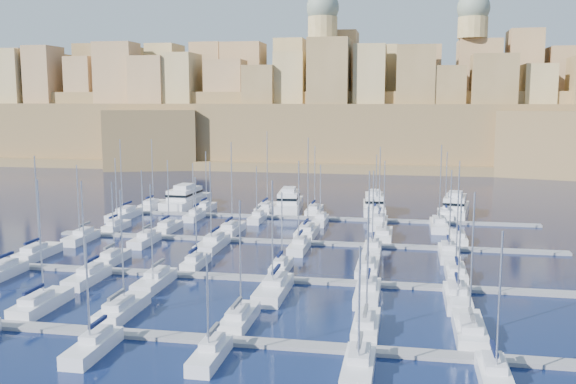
% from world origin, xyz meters
% --- Properties ---
extents(ground, '(600.00, 600.00, 0.00)m').
position_xyz_m(ground, '(0.00, 0.00, 0.00)').
color(ground, black).
rests_on(ground, ground).
extents(pontoon_near, '(84.00, 2.00, 0.40)m').
position_xyz_m(pontoon_near, '(0.00, -34.00, 0.20)').
color(pontoon_near, slate).
rests_on(pontoon_near, ground).
extents(pontoon_mid_near, '(84.00, 2.00, 0.40)m').
position_xyz_m(pontoon_mid_near, '(0.00, -12.00, 0.20)').
color(pontoon_mid_near, slate).
rests_on(pontoon_mid_near, ground).
extents(pontoon_mid_far, '(84.00, 2.00, 0.40)m').
position_xyz_m(pontoon_mid_far, '(0.00, 10.00, 0.20)').
color(pontoon_mid_far, slate).
rests_on(pontoon_mid_far, ground).
extents(pontoon_far, '(84.00, 2.00, 0.40)m').
position_xyz_m(pontoon_far, '(0.00, 32.00, 0.20)').
color(pontoon_far, slate).
rests_on(pontoon_far, ground).
extents(sailboat_1, '(2.85, 9.49, 15.05)m').
position_xyz_m(sailboat_1, '(-23.00, -28.37, 0.76)').
color(sailboat_1, silver).
rests_on(sailboat_1, ground).
extents(sailboat_2, '(2.77, 9.23, 14.13)m').
position_xyz_m(sailboat_2, '(-13.20, -28.50, 0.75)').
color(sailboat_2, silver).
rests_on(sailboat_2, ground).
extents(sailboat_3, '(2.53, 8.44, 13.46)m').
position_xyz_m(sailboat_3, '(0.16, -28.89, 0.73)').
color(sailboat_3, silver).
rests_on(sailboat_3, ground).
extents(sailboat_4, '(2.56, 8.53, 13.23)m').
position_xyz_m(sailboat_4, '(13.37, -28.85, 0.73)').
color(sailboat_4, silver).
rests_on(sailboat_4, ground).
extents(sailboat_5, '(2.90, 9.67, 14.84)m').
position_xyz_m(sailboat_5, '(23.57, -28.28, 0.76)').
color(sailboat_5, silver).
rests_on(sailboat_5, ground).
extents(sailboat_8, '(2.44, 8.14, 11.57)m').
position_xyz_m(sailboat_8, '(-11.25, -38.96, 0.71)').
color(sailboat_8, silver).
rests_on(sailboat_8, ground).
extents(sailboat_9, '(2.27, 7.56, 10.45)m').
position_xyz_m(sailboat_9, '(-0.00, -38.68, 0.70)').
color(sailboat_9, silver).
rests_on(sailboat_9, ground).
extents(sailboat_10, '(2.58, 8.60, 11.80)m').
position_xyz_m(sailboat_10, '(13.38, -39.19, 0.72)').
color(sailboat_10, silver).
rests_on(sailboat_10, ground).
extents(sailboat_11, '(2.48, 8.25, 13.46)m').
position_xyz_m(sailboat_11, '(24.61, -39.02, 0.73)').
color(sailboat_11, silver).
rests_on(sailboat_11, ground).
extents(sailboat_12, '(2.82, 9.41, 15.53)m').
position_xyz_m(sailboat_12, '(-36.97, -6.41, 0.76)').
color(sailboat_12, silver).
rests_on(sailboat_12, ground).
extents(sailboat_13, '(2.27, 7.56, 12.04)m').
position_xyz_m(sailboat_13, '(-24.44, -7.32, 0.72)').
color(sailboat_13, silver).
rests_on(sailboat_13, ground).
extents(sailboat_14, '(2.25, 7.49, 13.01)m').
position_xyz_m(sailboat_14, '(-11.91, -7.35, 0.73)').
color(sailboat_14, silver).
rests_on(sailboat_14, ground).
extents(sailboat_15, '(2.21, 7.35, 11.27)m').
position_xyz_m(sailboat_15, '(0.40, -7.42, 0.71)').
color(sailboat_15, silver).
rests_on(sailboat_15, ground).
extents(sailboat_16, '(2.89, 9.64, 14.27)m').
position_xyz_m(sailboat_16, '(12.17, -6.30, 0.75)').
color(sailboat_16, silver).
rests_on(sailboat_16, ground).
extents(sailboat_17, '(2.61, 8.70, 14.29)m').
position_xyz_m(sailboat_17, '(23.77, -6.76, 0.74)').
color(sailboat_17, silver).
rests_on(sailboat_17, ground).
extents(sailboat_19, '(2.64, 8.81, 13.58)m').
position_xyz_m(sailboat_19, '(-23.17, -17.29, 0.74)').
color(sailboat_19, silver).
rests_on(sailboat_19, ground).
extents(sailboat_20, '(2.73, 9.11, 13.42)m').
position_xyz_m(sailboat_20, '(-13.91, -17.44, 0.74)').
color(sailboat_20, silver).
rests_on(sailboat_20, ground).
extents(sailboat_21, '(3.17, 10.58, 14.39)m').
position_xyz_m(sailboat_21, '(1.58, -18.16, 0.76)').
color(sailboat_21, silver).
rests_on(sailboat_21, ground).
extents(sailboat_22, '(2.82, 9.42, 13.18)m').
position_xyz_m(sailboat_22, '(12.84, -17.59, 0.74)').
color(sailboat_22, silver).
rests_on(sailboat_22, ground).
extents(sailboat_23, '(2.82, 9.39, 13.51)m').
position_xyz_m(sailboat_23, '(23.16, -17.58, 0.74)').
color(sailboat_23, silver).
rests_on(sailboat_23, ground).
extents(sailboat_24, '(2.30, 7.68, 13.35)m').
position_xyz_m(sailboat_24, '(-34.38, 14.74, 0.73)').
color(sailboat_24, silver).
rests_on(sailboat_24, ground).
extents(sailboat_25, '(2.60, 8.66, 13.10)m').
position_xyz_m(sailboat_25, '(-24.71, 15.22, 0.73)').
color(sailboat_25, silver).
rests_on(sailboat_25, ground).
extents(sailboat_26, '(2.92, 9.73, 16.37)m').
position_xyz_m(sailboat_26, '(-13.13, 15.75, 0.77)').
color(sailboat_26, silver).
rests_on(sailboat_26, ground).
extents(sailboat_27, '(3.14, 10.46, 17.29)m').
position_xyz_m(sailboat_27, '(0.38, 16.11, 0.78)').
color(sailboat_27, silver).
rests_on(sailboat_27, ground).
extents(sailboat_28, '(2.87, 9.56, 13.56)m').
position_xyz_m(sailboat_28, '(13.46, 15.66, 0.74)').
color(sailboat_28, silver).
rests_on(sailboat_28, ground).
extents(sailboat_29, '(2.77, 9.25, 13.83)m').
position_xyz_m(sailboat_29, '(25.58, 15.51, 0.74)').
color(sailboat_29, silver).
rests_on(sailboat_29, ground).
extents(sailboat_30, '(2.61, 8.69, 13.21)m').
position_xyz_m(sailboat_30, '(-35.85, 4.77, 0.73)').
color(sailboat_30, silver).
rests_on(sailboat_30, ground).
extents(sailboat_31, '(2.53, 8.44, 12.53)m').
position_xyz_m(sailboat_31, '(-24.72, 4.89, 0.73)').
color(sailboat_31, silver).
rests_on(sailboat_31, ground).
extents(sailboat_32, '(3.11, 10.37, 14.21)m').
position_xyz_m(sailboat_32, '(-12.93, 3.94, 0.76)').
color(sailboat_32, silver).
rests_on(sailboat_32, ground).
extents(sailboat_33, '(2.54, 8.48, 14.48)m').
position_xyz_m(sailboat_33, '(0.85, 4.87, 0.74)').
color(sailboat_33, silver).
rests_on(sailboat_33, ground).
extents(sailboat_34, '(2.65, 8.82, 13.22)m').
position_xyz_m(sailboat_34, '(12.22, 4.70, 0.73)').
color(sailboat_34, silver).
rests_on(sailboat_34, ground).
extents(sailboat_35, '(2.76, 9.20, 13.59)m').
position_xyz_m(sailboat_35, '(23.51, 4.51, 0.74)').
color(sailboat_35, silver).
rests_on(sailboat_35, ground).
extents(sailboat_36, '(2.86, 9.53, 15.32)m').
position_xyz_m(sailboat_36, '(-36.89, 37.65, 0.76)').
color(sailboat_36, silver).
rests_on(sailboat_36, ground).
extents(sailboat_37, '(2.44, 8.15, 12.93)m').
position_xyz_m(sailboat_37, '(-24.59, 36.97, 0.73)').
color(sailboat_37, silver).
rests_on(sailboat_37, ground).
extents(sailboat_38, '(3.18, 10.61, 17.13)m').
position_xyz_m(sailboat_38, '(-11.64, 38.18, 0.78)').
color(sailboat_38, silver).
rests_on(sailboat_38, ground).
extents(sailboat_39, '(2.74, 9.12, 14.33)m').
position_xyz_m(sailboat_39, '(-1.46, 37.45, 0.75)').
color(sailboat_39, silver).
rests_on(sailboat_39, ground).
extents(sailboat_40, '(2.54, 8.47, 12.79)m').
position_xyz_m(sailboat_40, '(11.12, 37.13, 0.73)').
color(sailboat_40, silver).
rests_on(sailboat_40, ground).
extents(sailboat_41, '(2.73, 9.09, 13.54)m').
position_xyz_m(sailboat_41, '(24.87, 37.43, 0.74)').
color(sailboat_41, silver).
rests_on(sailboat_41, ground).
extents(sailboat_42, '(3.19, 10.62, 16.08)m').
position_xyz_m(sailboat_42, '(-37.97, 25.82, 0.77)').
color(sailboat_42, silver).
rests_on(sailboat_42, ground).
extents(sailboat_43, '(2.31, 7.70, 11.47)m').
position_xyz_m(sailboat_43, '(-23.81, 27.25, 0.71)').
color(sailboat_43, silver).
rests_on(sailboat_43, ground).
extents(sailboat_44, '(2.29, 7.62, 11.08)m').
position_xyz_m(sailboat_44, '(-11.11, 27.29, 0.71)').
color(sailboat_44, silver).
rests_on(sailboat_44, ground).
extents(sailboat_45, '(2.33, 7.76, 11.66)m').
position_xyz_m(sailboat_45, '(1.23, 27.22, 0.71)').
color(sailboat_45, silver).
rests_on(sailboat_45, ground).
extents(sailboat_46, '(2.98, 9.92, 15.25)m').
position_xyz_m(sailboat_46, '(12.29, 26.16, 0.76)').
color(sailboat_46, silver).
rests_on(sailboat_46, ground).
extents(sailboat_47, '(3.02, 10.07, 15.74)m').
position_xyz_m(sailboat_47, '(23.09, 26.09, 0.77)').
color(sailboat_47, silver).
rests_on(sailboat_47, ground).
extents(motor_yacht_a, '(6.29, 18.16, 5.25)m').
position_xyz_m(motor_yacht_a, '(-30.86, 42.10, 1.73)').
color(motor_yacht_a, silver).
rests_on(motor_yacht_a, ground).
extents(motor_yacht_b, '(6.17, 16.39, 5.25)m').
position_xyz_m(motor_yacht_b, '(-7.42, 41.20, 1.73)').
color(motor_yacht_b, silver).
rests_on(motor_yacht_b, ground).
extents(motor_yacht_c, '(5.38, 14.82, 5.25)m').
position_xyz_m(motor_yacht_c, '(10.67, 40.49, 1.73)').
color(motor_yacht_c, silver).
rests_on(motor_yacht_c, ground).
extents(motor_yacht_d, '(6.94, 16.47, 5.25)m').
position_xyz_m(motor_yacht_d, '(26.98, 41.17, 1.73)').
color(motor_yacht_d, silver).
rests_on(motor_yacht_d, ground).
extents(fortified_city, '(460.00, 108.95, 59.52)m').
position_xyz_m(fortified_city, '(-0.19, 155.26, 14.74)').
color(fortified_city, brown).
rests_on(fortified_city, ground).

